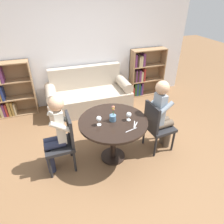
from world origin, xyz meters
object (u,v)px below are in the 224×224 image
at_px(chair_left, 63,141).
at_px(person_right, 162,114).
at_px(person_left, 55,133).
at_px(flower_vase, 113,116).
at_px(bookshelf_left, 7,91).
at_px(bookshelf_right, 142,74).
at_px(couch, 89,96).
at_px(chair_right, 157,125).
at_px(wine_glass_left, 99,119).
at_px(wine_glass_right, 129,115).

distance_m(chair_left, person_right, 1.61).
distance_m(person_left, flower_vase, 0.85).
bearing_deg(bookshelf_left, bookshelf_right, 0.02).
bearing_deg(couch, bookshelf_left, 171.17).
distance_m(bookshelf_right, chair_right, 2.12).
distance_m(person_right, flower_vase, 0.85).
xyz_separation_m(chair_left, flower_vase, (0.75, -0.07, 0.32)).
bearing_deg(bookshelf_right, chair_right, -109.46).
distance_m(bookshelf_right, wine_glass_left, 2.65).
height_order(bookshelf_left, bookshelf_right, same).
distance_m(chair_left, wine_glass_left, 0.64).
distance_m(couch, chair_right, 1.90).
bearing_deg(wine_glass_left, chair_left, 168.07).
relative_size(couch, bookshelf_left, 1.58).
bearing_deg(chair_left, chair_right, 85.00).
height_order(person_right, wine_glass_left, person_right).
xyz_separation_m(bookshelf_right, person_left, (-2.30, -1.92, 0.10)).
height_order(bookshelf_right, person_left, person_left).
height_order(chair_left, wine_glass_left, chair_left).
xyz_separation_m(person_right, flower_vase, (-0.84, 0.00, 0.13)).
relative_size(bookshelf_left, chair_right, 1.31).
relative_size(bookshelf_right, chair_right, 1.31).
distance_m(couch, person_left, 1.89).
height_order(couch, bookshelf_right, bookshelf_right).
distance_m(bookshelf_left, chair_right, 3.16).
height_order(bookshelf_right, chair_right, bookshelf_right).
bearing_deg(person_left, couch, 151.32).
xyz_separation_m(couch, flower_vase, (-0.00, -1.72, 0.51)).
bearing_deg(bookshelf_left, chair_right, -39.29).
xyz_separation_m(couch, chair_right, (0.75, -1.74, 0.18)).
bearing_deg(chair_left, person_left, -88.80).
xyz_separation_m(chair_right, wine_glass_right, (-0.53, -0.04, 0.33)).
height_order(chair_right, person_left, person_left).
height_order(bookshelf_left, person_right, person_right).
xyz_separation_m(chair_right, wine_glass_left, (-0.98, -0.03, 0.35)).
distance_m(bookshelf_right, chair_left, 2.93).
distance_m(person_left, person_right, 1.68).
distance_m(bookshelf_left, bookshelf_right, 3.15).
bearing_deg(person_right, bookshelf_left, 46.57).
bearing_deg(bookshelf_left, chair_left, -63.92).
distance_m(couch, flower_vase, 1.79).
xyz_separation_m(bookshelf_right, person_right, (-0.62, -1.99, 0.12)).
bearing_deg(couch, flower_vase, -90.12).
bearing_deg(person_left, chair_right, 85.34).
bearing_deg(chair_left, person_right, 85.66).
height_order(bookshelf_right, chair_left, bookshelf_right).
bearing_deg(flower_vase, chair_right, -1.11).
xyz_separation_m(bookshelf_left, flower_vase, (1.69, -1.98, 0.25)).
bearing_deg(bookshelf_right, bookshelf_left, -179.98).
bearing_deg(wine_glass_right, bookshelf_right, 58.85).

